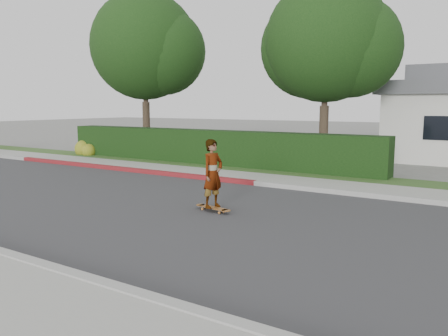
{
  "coord_description": "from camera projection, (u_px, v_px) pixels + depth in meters",
  "views": [
    {
      "loc": [
        7.4,
        -8.05,
        2.54
      ],
      "look_at": [
        1.76,
        0.99,
        1.0
      ],
      "focal_mm": 35.0,
      "sensor_mm": 36.0,
      "label": 1
    }
  ],
  "objects": [
    {
      "name": "tree_left",
      "position": [
        147.0,
        49.0,
        21.48
      ],
      "size": [
        5.99,
        5.21,
        8.0
      ],
      "color": "#33261C",
      "rests_on": "ground"
    },
    {
      "name": "road",
      "position": [
        144.0,
        206.0,
        11.0
      ],
      "size": [
        60.0,
        8.0,
        0.01
      ],
      "primitive_type": "cube",
      "color": "#2D2D30",
      "rests_on": "ground"
    },
    {
      "name": "curb_far",
      "position": [
        228.0,
        180.0,
        14.43
      ],
      "size": [
        60.0,
        0.2,
        0.15
      ],
      "primitive_type": "cube",
      "color": "#9E9E99",
      "rests_on": "ground"
    },
    {
      "name": "flowering_shrub",
      "position": [
        85.0,
        150.0,
        21.85
      ],
      "size": [
        1.4,
        1.0,
        0.9
      ],
      "color": "#2D4C19",
      "rests_on": "ground"
    },
    {
      "name": "skateboarder",
      "position": [
        213.0,
        174.0,
        10.36
      ],
      "size": [
        0.49,
        0.66,
        1.64
      ],
      "primitive_type": "imported",
      "rotation": [
        0.0,
        0.0,
        1.39
      ],
      "color": "white",
      "rests_on": "skateboard"
    },
    {
      "name": "skateboard",
      "position": [
        213.0,
        208.0,
        10.48
      ],
      "size": [
        1.08,
        0.4,
        0.1
      ],
      "rotation": [
        0.0,
        0.0,
        -0.18
      ],
      "color": "#BE7634",
      "rests_on": "ground"
    },
    {
      "name": "hedge",
      "position": [
        206.0,
        148.0,
        18.51
      ],
      "size": [
        15.0,
        1.0,
        1.5
      ],
      "primitive_type": "cube",
      "color": "black",
      "rests_on": "ground"
    },
    {
      "name": "sidewalk_far",
      "position": [
        242.0,
        177.0,
        15.19
      ],
      "size": [
        60.0,
        1.6,
        0.12
      ],
      "primitive_type": "cube",
      "color": "gray",
      "rests_on": "ground"
    },
    {
      "name": "tree_center",
      "position": [
        328.0,
        45.0,
        17.24
      ],
      "size": [
        5.66,
        4.84,
        7.44
      ],
      "color": "#33261C",
      "rests_on": "ground"
    },
    {
      "name": "curb_red_section",
      "position": [
        119.0,
        169.0,
        17.05
      ],
      "size": [
        12.0,
        0.21,
        0.15
      ],
      "primitive_type": "cube",
      "color": "maroon",
      "rests_on": "ground"
    },
    {
      "name": "ground",
      "position": [
        144.0,
        207.0,
        11.0
      ],
      "size": [
        120.0,
        120.0,
        0.0
      ],
      "primitive_type": "plane",
      "color": "slate",
      "rests_on": "ground"
    },
    {
      "name": "planting_strip",
      "position": [
        263.0,
        171.0,
        16.54
      ],
      "size": [
        60.0,
        1.6,
        0.1
      ],
      "primitive_type": "cube",
      "color": "#2D4C1E",
      "rests_on": "ground"
    }
  ]
}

